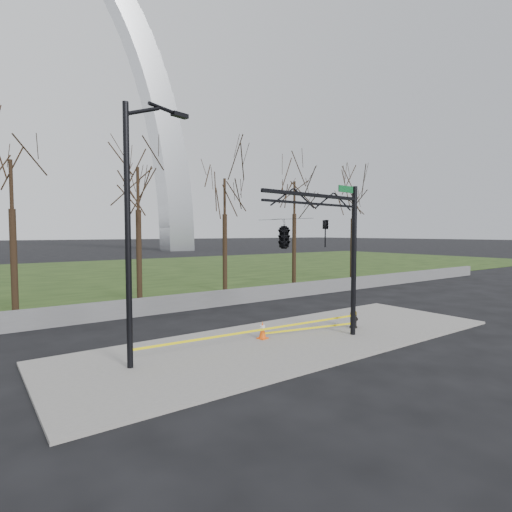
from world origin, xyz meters
TOP-DOWN VIEW (x-y plane):
  - ground at (0.00, 0.00)m, footprint 500.00×500.00m
  - sidewalk at (0.00, 0.00)m, footprint 18.00×6.00m
  - grass_strip at (0.00, 30.00)m, footprint 120.00×40.00m
  - guardrail at (0.00, 8.00)m, footprint 60.00×0.30m
  - gateway_arch at (0.00, 75.00)m, footprint 66.00×6.00m
  - tree_row at (-1.87, 12.00)m, footprint 42.26×4.00m
  - fire_hydrant at (3.21, -0.20)m, footprint 0.51×0.33m
  - traffic_cone at (-1.03, 0.67)m, footprint 0.42×0.42m
  - street_light at (-6.05, 0.43)m, footprint 2.35×0.74m
  - traffic_signal_mast at (-0.92, -1.28)m, footprint 5.08×2.53m
  - caution_tape at (-0.71, 0.13)m, footprint 9.47×0.88m

SIDE VIEW (x-z plane):
  - ground at x=0.00m, z-range 0.00..0.00m
  - grass_strip at x=0.00m, z-range 0.00..0.06m
  - sidewalk at x=0.00m, z-range 0.00..0.10m
  - traffic_cone at x=-1.03m, z-range 0.10..0.78m
  - guardrail at x=0.00m, z-range 0.00..0.90m
  - fire_hydrant at x=3.21m, z-range 0.07..0.88m
  - caution_tape at x=-0.71m, z-range 0.32..0.74m
  - traffic_signal_mast at x=-0.92m, z-range 1.15..7.15m
  - street_light at x=-6.05m, z-range 0.59..8.80m
  - tree_row at x=-1.87m, z-range 0.00..9.57m
  - gateway_arch at x=0.00m, z-range 0.00..65.00m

